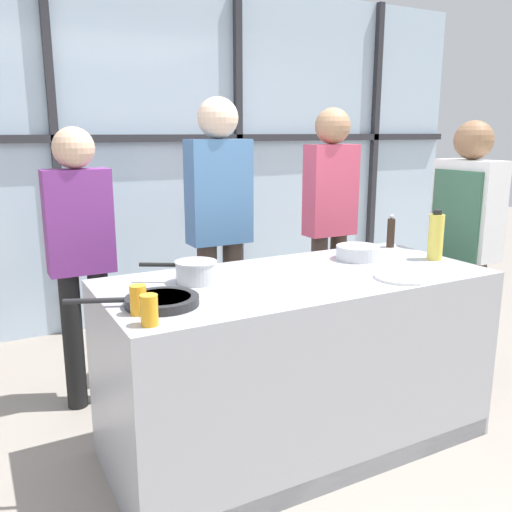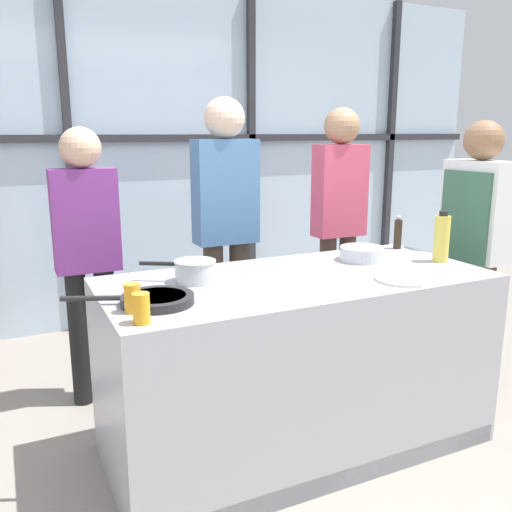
{
  "view_description": "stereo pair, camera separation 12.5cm",
  "coord_description": "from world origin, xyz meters",
  "views": [
    {
      "loc": [
        -1.39,
        -2.16,
        1.59
      ],
      "look_at": [
        -0.18,
        0.1,
        1.0
      ],
      "focal_mm": 38.0,
      "sensor_mm": 36.0,
      "label": 1
    },
    {
      "loc": [
        -1.28,
        -2.21,
        1.59
      ],
      "look_at": [
        -0.18,
        0.1,
        1.0
      ],
      "focal_mm": 38.0,
      "sensor_mm": 36.0,
      "label": 2
    }
  ],
  "objects": [
    {
      "name": "juice_glass_near",
      "position": [
        -0.85,
        -0.33,
        0.96
      ],
      "size": [
        0.07,
        0.07,
        0.12
      ],
      "primitive_type": "cylinder",
      "color": "orange",
      "rests_on": "demo_island"
    },
    {
      "name": "spectator_center_right",
      "position": [
        0.86,
        0.94,
        1.04
      ],
      "size": [
        0.37,
        0.25,
        1.75
      ],
      "rotation": [
        0.0,
        0.0,
        3.14
      ],
      "color": "#47382D",
      "rests_on": "ground_plane"
    },
    {
      "name": "juice_glass_far",
      "position": [
        -0.85,
        -0.19,
        0.96
      ],
      "size": [
        0.07,
        0.07,
        0.12
      ],
      "primitive_type": "cylinder",
      "color": "orange",
      "rests_on": "demo_island"
    },
    {
      "name": "white_plate",
      "position": [
        0.42,
        -0.28,
        0.91
      ],
      "size": [
        0.28,
        0.28,
        0.01
      ],
      "primitive_type": "cylinder",
      "color": "white",
      "rests_on": "demo_island"
    },
    {
      "name": "pepper_grinder",
      "position": [
        0.86,
        0.31,
        1.0
      ],
      "size": [
        0.05,
        0.05,
        0.2
      ],
      "color": "#332319",
      "rests_on": "demo_island"
    },
    {
      "name": "oil_bottle",
      "position": [
        0.85,
        -0.06,
        1.03
      ],
      "size": [
        0.08,
        0.08,
        0.28
      ],
      "color": "#E0CC4C",
      "rests_on": "demo_island"
    },
    {
      "name": "back_window_wall",
      "position": [
        0.0,
        2.25,
        1.4
      ],
      "size": [
        6.4,
        0.1,
        2.8
      ],
      "color": "silver",
      "rests_on": "ground_plane"
    },
    {
      "name": "ground_plane",
      "position": [
        0.0,
        0.0,
        0.0
      ],
      "size": [
        18.0,
        18.0,
        0.0
      ],
      "primitive_type": "plane",
      "color": "gray"
    },
    {
      "name": "spectator_center_left",
      "position": [
        0.0,
        0.94,
        1.06
      ],
      "size": [
        0.4,
        0.25,
        1.8
      ],
      "rotation": [
        0.0,
        0.0,
        3.14
      ],
      "color": "#47382D",
      "rests_on": "ground_plane"
    },
    {
      "name": "demo_island",
      "position": [
        -0.0,
        -0.0,
        0.45
      ],
      "size": [
        1.9,
        0.86,
        0.9
      ],
      "color": "#A8AAB2",
      "rests_on": "ground_plane"
    },
    {
      "name": "frying_pan",
      "position": [
        -0.74,
        -0.12,
        0.92
      ],
      "size": [
        0.52,
        0.31,
        0.04
      ],
      "color": "#232326",
      "rests_on": "demo_island"
    },
    {
      "name": "spectator_far_left",
      "position": [
        -0.86,
        0.94,
        0.95
      ],
      "size": [
        0.36,
        0.23,
        1.62
      ],
      "rotation": [
        0.0,
        0.0,
        3.14
      ],
      "color": "black",
      "rests_on": "ground_plane"
    },
    {
      "name": "mixing_bowl",
      "position": [
        0.48,
        0.15,
        0.94
      ],
      "size": [
        0.24,
        0.24,
        0.08
      ],
      "color": "silver",
      "rests_on": "demo_island"
    },
    {
      "name": "chef",
      "position": [
        1.3,
        0.14,
        0.95
      ],
      "size": [
        0.23,
        0.42,
        1.66
      ],
      "rotation": [
        0.0,
        0.0,
        1.57
      ],
      "color": "#47382D",
      "rests_on": "ground_plane"
    },
    {
      "name": "saucepan",
      "position": [
        -0.49,
        0.13,
        0.96
      ],
      "size": [
        0.33,
        0.24,
        0.1
      ],
      "color": "silver",
      "rests_on": "demo_island"
    }
  ]
}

